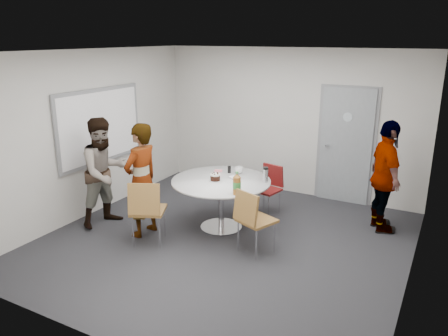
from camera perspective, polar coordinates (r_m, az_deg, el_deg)
The scene contains 15 objects.
floor at distance 6.50m, azimuth 0.06°, elevation -9.54°, with size 5.00×5.00×0.00m, color black.
ceiling at distance 5.82m, azimuth 0.07°, elevation 14.99°, with size 5.00×5.00×0.00m, color silver.
wall_back at distance 8.25m, azimuth 8.37°, elevation 5.94°, with size 5.00×5.00×0.00m, color beige.
wall_left at distance 7.50m, azimuth -17.04°, elevation 4.28°, with size 5.00×5.00×0.00m, color beige.
wall_right at distance 5.36m, azimuth 24.32°, elevation -1.41°, with size 5.00×5.00×0.00m, color beige.
wall_front at distance 4.11m, azimuth -16.80°, elevation -5.94°, with size 5.00×5.00×0.00m, color beige.
door at distance 8.01m, azimuth 15.63°, elevation 2.78°, with size 1.02×0.17×2.12m.
whiteboard at distance 7.60m, azimuth -15.83°, elevation 5.30°, with size 0.04×1.90×1.25m.
table at distance 6.65m, azimuth -0.17°, elevation -2.50°, with size 1.51×1.51×1.12m.
chair_near_left at distance 6.24m, azimuth -10.10°, elevation -4.97°, with size 0.62×0.65×0.97m.
chair_near_right at distance 5.93m, azimuth 3.67°, elevation -6.26°, with size 0.57×0.60×0.92m.
chair_far at distance 7.36m, azimuth 5.96°, elevation -2.14°, with size 0.47×0.50×0.83m.
person_main at distance 6.54m, azimuth -10.72°, elevation -1.58°, with size 0.62×0.41×1.71m, color #A5C6EA.
person_left at distance 7.04m, azimuth -15.29°, elevation -0.53°, with size 0.83×0.65×1.72m, color white.
person_right at distance 6.98m, azimuth 20.32°, elevation -1.11°, with size 1.01×0.42×1.73m, color black.
Camera 1 is at (2.76, -5.12, 2.90)m, focal length 35.00 mm.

